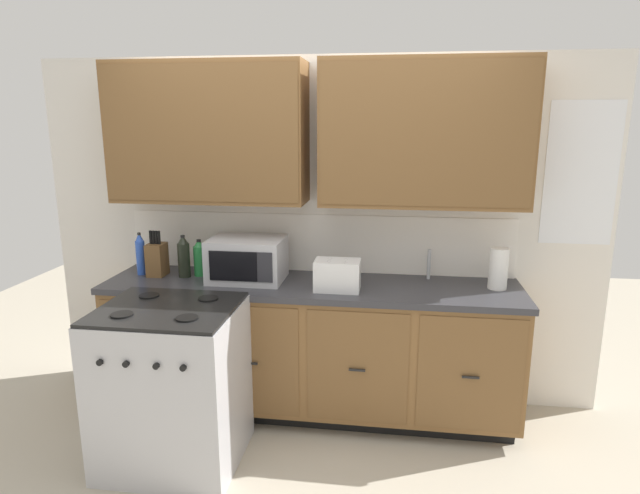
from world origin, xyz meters
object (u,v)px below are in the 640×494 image
at_px(microwave, 247,259).
at_px(bottle_dark, 184,257).
at_px(paper_towel_roll, 498,268).
at_px(bottle_blue, 141,254).
at_px(bottle_green, 200,258).
at_px(stove_range, 172,385).
at_px(knife_block, 157,259).
at_px(toaster, 337,275).

xyz_separation_m(microwave, bottle_dark, (-0.44, 0.01, -0.00)).
distance_m(paper_towel_roll, bottle_blue, 2.35).
relative_size(paper_towel_roll, bottle_green, 1.04).
relative_size(stove_range, bottle_green, 3.81).
relative_size(paper_towel_roll, bottle_dark, 0.91).
bearing_deg(stove_range, knife_block, 118.10).
distance_m(paper_towel_roll, bottle_dark, 2.04).
bearing_deg(paper_towel_roll, stove_range, -159.95).
distance_m(microwave, bottle_dark, 0.44).
bearing_deg(stove_range, bottle_blue, 125.18).
bearing_deg(paper_towel_roll, bottle_blue, -179.77).
relative_size(knife_block, bottle_blue, 1.07).
bearing_deg(bottle_dark, stove_range, -76.23).
bearing_deg(knife_block, bottle_blue, 175.96).
relative_size(knife_block, bottle_green, 1.24).
height_order(stove_range, bottle_blue, bottle_blue).
distance_m(microwave, toaster, 0.63).
height_order(microwave, bottle_green, microwave).
xyz_separation_m(knife_block, bottle_green, (0.29, 0.04, 0.01)).
height_order(microwave, knife_block, knife_block).
distance_m(stove_range, microwave, 0.92).
bearing_deg(paper_towel_roll, bottle_green, 179.43).
xyz_separation_m(stove_range, paper_towel_roll, (1.88, 0.69, 0.58)).
distance_m(knife_block, bottle_blue, 0.12).
bearing_deg(bottle_blue, toaster, -6.77).
bearing_deg(knife_block, bottle_dark, -2.67).
bearing_deg(microwave, paper_towel_roll, 1.36).
bearing_deg(microwave, knife_block, 178.21).
xyz_separation_m(bottle_green, bottle_blue, (-0.41, -0.03, 0.02)).
bearing_deg(bottle_blue, bottle_green, 4.05).
height_order(stove_range, paper_towel_roll, paper_towel_roll).
bearing_deg(knife_block, microwave, -1.79).
relative_size(knife_block, bottle_dark, 1.08).
xyz_separation_m(toaster, paper_towel_roll, (0.99, 0.17, 0.03)).
height_order(bottle_green, bottle_dark, bottle_dark).
xyz_separation_m(stove_range, bottle_green, (-0.07, 0.70, 0.57)).
relative_size(stove_range, bottle_blue, 3.27).
relative_size(toaster, knife_block, 0.90).
xyz_separation_m(toaster, bottle_blue, (-1.37, 0.16, 0.05)).
xyz_separation_m(toaster, knife_block, (-1.25, 0.15, 0.02)).
distance_m(bottle_green, bottle_dark, 0.10).
distance_m(stove_range, bottle_dark, 0.90).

